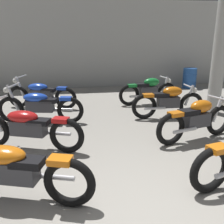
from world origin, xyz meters
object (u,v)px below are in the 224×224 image
at_px(motorcycle_left_row_0, 11,170).
at_px(motorcycle_right_row_2, 169,101).
at_px(support_pillar, 219,56).
at_px(motorcycle_right_row_3, 149,90).
at_px(oil_drum, 189,78).
at_px(motorcycle_left_row_3, 41,94).
at_px(motorcycle_right_row_1, 197,119).
at_px(motorcycle_left_row_1, 28,127).
at_px(motorcycle_left_row_2, 40,105).

xyz_separation_m(motorcycle_left_row_0, motorcycle_right_row_2, (3.33, 3.00, 0.01)).
height_order(support_pillar, motorcycle_right_row_3, support_pillar).
bearing_deg(oil_drum, motorcycle_left_row_3, -159.32).
distance_m(support_pillar, motorcycle_right_row_2, 1.86).
distance_m(motorcycle_right_row_1, motorcycle_right_row_3, 2.97).
distance_m(motorcycle_left_row_1, motorcycle_left_row_2, 1.57).
xyz_separation_m(motorcycle_left_row_0, motorcycle_right_row_3, (3.26, 4.47, 0.01)).
height_order(motorcycle_left_row_3, motorcycle_right_row_1, motorcycle_left_row_3).
bearing_deg(motorcycle_right_row_1, motorcycle_left_row_0, -155.88).
height_order(motorcycle_left_row_1, motorcycle_right_row_2, motorcycle_left_row_1).
xyz_separation_m(motorcycle_right_row_2, motorcycle_right_row_3, (-0.08, 1.47, 0.00)).
relative_size(support_pillar, oil_drum, 3.76).
xyz_separation_m(motorcycle_left_row_1, motorcycle_left_row_2, (0.05, 1.57, 0.00)).
distance_m(motorcycle_left_row_0, motorcycle_right_row_1, 3.65).
xyz_separation_m(support_pillar, oil_drum, (1.03, 3.53, -1.18)).
bearing_deg(motorcycle_left_row_2, support_pillar, 0.94).
bearing_deg(motorcycle_right_row_1, support_pillar, 50.21).
bearing_deg(motorcycle_left_row_2, motorcycle_left_row_1, -91.65).
xyz_separation_m(motorcycle_left_row_2, motorcycle_right_row_3, (3.24, 1.31, 0.01)).
height_order(support_pillar, motorcycle_left_row_1, support_pillar).
bearing_deg(motorcycle_right_row_2, oil_drum, 56.69).
bearing_deg(support_pillar, motorcycle_right_row_3, 141.13).
xyz_separation_m(motorcycle_left_row_3, oil_drum, (5.90, 2.23, -0.03)).
xyz_separation_m(motorcycle_left_row_2, motorcycle_right_row_2, (3.32, -0.16, 0.01)).
bearing_deg(motorcycle_right_row_3, oil_drum, 42.03).
xyz_separation_m(motorcycle_left_row_1, motorcycle_left_row_3, (-0.06, 2.95, 0.00)).
height_order(motorcycle_left_row_0, motorcycle_right_row_3, motorcycle_left_row_0).
relative_size(support_pillar, motorcycle_left_row_1, 1.55).
height_order(motorcycle_left_row_2, motorcycle_left_row_3, same).
relative_size(motorcycle_left_row_1, motorcycle_left_row_3, 0.99).
relative_size(motorcycle_right_row_1, motorcycle_right_row_3, 0.98).
bearing_deg(support_pillar, motorcycle_left_row_0, -145.93).
distance_m(motorcycle_left_row_3, motorcycle_right_row_2, 3.75).
xyz_separation_m(motorcycle_left_row_0, motorcycle_right_row_1, (3.33, 1.49, 0.01)).
relative_size(motorcycle_left_row_2, motorcycle_right_row_3, 1.09).
height_order(motorcycle_left_row_1, motorcycle_right_row_3, motorcycle_left_row_1).
bearing_deg(motorcycle_right_row_3, motorcycle_left_row_3, 178.73).
bearing_deg(motorcycle_left_row_0, support_pillar, 34.07).
bearing_deg(motorcycle_left_row_3, support_pillar, -15.00).
bearing_deg(motorcycle_right_row_1, motorcycle_right_row_2, 90.03).
bearing_deg(motorcycle_left_row_3, motorcycle_right_row_3, -1.27).
relative_size(motorcycle_left_row_2, motorcycle_right_row_2, 1.09).
xyz_separation_m(support_pillar, motorcycle_right_row_1, (-1.45, -1.74, -1.14)).
bearing_deg(motorcycle_left_row_1, motorcycle_left_row_0, -88.90).
xyz_separation_m(motorcycle_right_row_1, oil_drum, (2.48, 5.27, -0.03)).
relative_size(motorcycle_left_row_1, oil_drum, 2.44).
height_order(motorcycle_left_row_0, motorcycle_right_row_1, motorcycle_left_row_0).
height_order(motorcycle_right_row_1, motorcycle_right_row_3, same).
xyz_separation_m(motorcycle_left_row_0, motorcycle_left_row_1, (-0.03, 1.59, 0.00)).
relative_size(motorcycle_right_row_2, motorcycle_right_row_3, 1.00).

